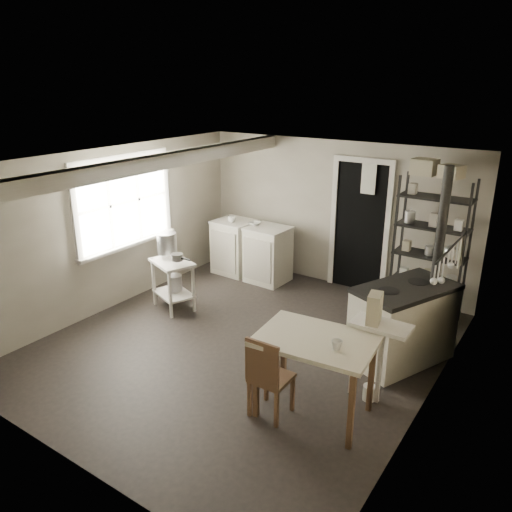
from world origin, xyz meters
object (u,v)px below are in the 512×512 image
Objects in this scene: stockpot at (167,243)px; stove at (403,326)px; prep_table at (173,282)px; flour_sack at (406,299)px; shelf_rack at (430,253)px; work_table at (314,380)px; base_cabinets at (251,250)px; chair at (272,371)px.

stockpot is 0.25× the size of stove.
flour_sack is at bearing 30.35° from prep_table.
stove is at bearing 6.04° from stockpot.
work_table is at bearing -95.28° from shelf_rack.
flour_sack is at bearing 89.23° from work_table.
shelf_rack is (3.09, 1.74, 0.55)m from prep_table.
prep_table is 2.40× the size of stockpot.
base_cabinets reaches higher than stove.
shelf_rack reaches higher than stove.
prep_table is at bearing -150.45° from shelf_rack.
stove reaches higher than work_table.
stove is at bearing 75.65° from work_table.
work_table is 1.26× the size of chair.
stockpot is (-0.17, 0.09, 0.54)m from prep_table.
base_cabinets is (0.22, 1.65, 0.06)m from prep_table.
base_cabinets is 3.23× the size of flour_sack.
shelf_rack is at bearing 29.28° from prep_table.
chair is at bearing -50.25° from base_cabinets.
base_cabinets is at bearing -178.62° from stove.
stockpot reaches higher than work_table.
prep_table is 0.37× the size of shelf_rack.
stove reaches higher than prep_table.
chair is (-0.35, -0.24, 0.10)m from work_table.
stockpot is 3.25m from work_table.
base_cabinets reaches higher than work_table.
flour_sack is at bearing 2.50° from base_cabinets.
shelf_rack is 3.10m from chair.
prep_table is 0.61× the size of stove.
shelf_rack is 1.39m from stove.
prep_table is 0.65× the size of work_table.
stockpot is at bearing -153.02° from shelf_rack.
stockpot is 0.15× the size of shelf_rack.
work_table is at bearing 33.47° from chair.
prep_table is 0.57m from stockpot.
flour_sack is (-0.23, -0.06, -0.71)m from shelf_rack.
prep_table is 0.52× the size of base_cabinets.
prep_table is 1.68× the size of flour_sack.
stove is at bearing -74.37° from flour_sack.
shelf_rack is 0.75m from flour_sack.
stove is (3.37, 0.36, -0.50)m from stockpot.
stockpot is 3.43m from stove.
base_cabinets is 3.74m from work_table.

